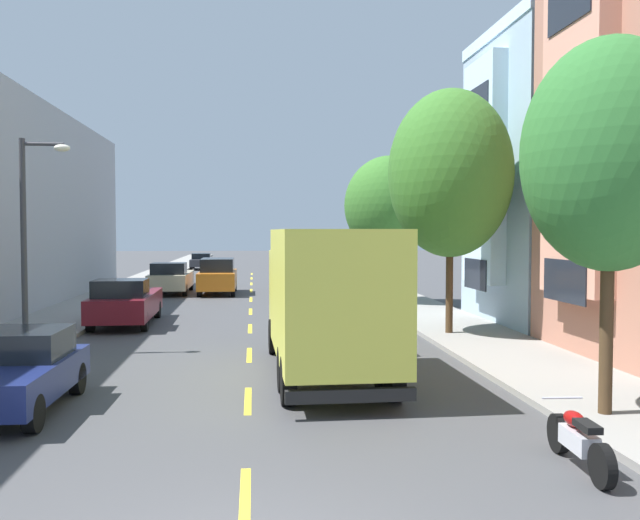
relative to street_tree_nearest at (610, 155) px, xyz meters
The scene contains 17 objects.
ground_plane 26.33m from the street_tree_nearest, 104.31° to the left, with size 160.00×160.00×0.00m, color #424244.
sidewalk_left 27.16m from the street_tree_nearest, 120.30° to the left, with size 3.20×120.00×0.14m, color gray.
sidewalk_right 23.58m from the street_tree_nearest, 88.26° to the left, with size 3.20×120.00×0.14m, color gray.
lane_centerline_dashes 21.16m from the street_tree_nearest, 108.09° to the left, with size 0.14×47.20×0.01m.
street_tree_nearest is the anchor object (origin of this frame).
street_tree_second 9.65m from the street_tree_nearest, 90.00° to the left, with size 3.97×3.97×7.80m.
street_tree_third 19.27m from the street_tree_nearest, 90.00° to the left, with size 4.16×4.16×6.75m.
street_lamp 14.54m from the street_tree_nearest, 148.29° to the left, with size 1.35×0.28×5.78m.
delivery_box_truck 6.76m from the street_tree_nearest, 138.37° to the left, with size 2.53×7.74×3.45m.
parked_pickup_burgundy 17.72m from the street_tree_nearest, 129.08° to the left, with size 2.11×5.34×1.73m.
parked_pickup_champagne 28.13m from the street_tree_nearest, 112.66° to the left, with size 2.01×5.30×1.73m.
parked_hatchback_navy 11.59m from the street_tree_nearest, behind, with size 1.79×4.02×1.50m.
parked_sedan_charcoal 50.32m from the street_tree_nearest, 102.52° to the left, with size 1.90×4.54×1.43m.
parked_hatchback_forest 29.23m from the street_tree_nearest, 93.85° to the left, with size 1.76×4.01×1.50m.
parked_suv_sky 39.34m from the street_tree_nearest, 92.82° to the left, with size 2.04×4.84×1.93m.
moving_orange_sedan 26.87m from the street_tree_nearest, 107.95° to the left, with size 1.95×4.80×1.93m.
parked_motorcycle 5.18m from the street_tree_nearest, 125.84° to the right, with size 0.62×2.05×0.90m.
Camera 1 is at (0.11, -6.45, 3.41)m, focal length 37.68 mm.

